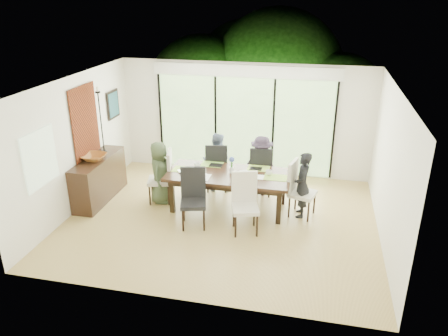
% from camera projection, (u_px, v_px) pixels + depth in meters
% --- Properties ---
extents(floor, '(6.00, 5.00, 0.01)m').
position_uv_depth(floor, '(221.00, 219.00, 8.68)').
color(floor, olive).
rests_on(floor, ground).
extents(ceiling, '(6.00, 5.00, 0.01)m').
position_uv_depth(ceiling, '(221.00, 83.00, 7.64)').
color(ceiling, white).
rests_on(ceiling, wall_back).
extents(wall_back, '(6.00, 0.02, 2.70)m').
position_uv_depth(wall_back, '(244.00, 119.00, 10.42)').
color(wall_back, white).
rests_on(wall_back, floor).
extents(wall_front, '(6.00, 0.02, 2.70)m').
position_uv_depth(wall_front, '(180.00, 220.00, 5.89)').
color(wall_front, silver).
rests_on(wall_front, floor).
extents(wall_left, '(0.02, 5.00, 2.70)m').
position_uv_depth(wall_left, '(75.00, 144.00, 8.76)').
color(wall_left, silver).
rests_on(wall_left, floor).
extents(wall_right, '(0.02, 5.00, 2.70)m').
position_uv_depth(wall_right, '(390.00, 169.00, 7.55)').
color(wall_right, silver).
rests_on(wall_right, floor).
extents(glass_doors, '(4.20, 0.02, 2.30)m').
position_uv_depth(glass_doors, '(244.00, 126.00, 10.44)').
color(glass_doors, '#598C3F').
rests_on(glass_doors, wall_back).
extents(blinds_header, '(4.40, 0.06, 0.28)m').
position_uv_depth(blinds_header, '(245.00, 71.00, 9.94)').
color(blinds_header, white).
rests_on(blinds_header, wall_back).
extents(mullion_a, '(0.05, 0.04, 2.30)m').
position_uv_depth(mullion_a, '(161.00, 121.00, 10.86)').
color(mullion_a, black).
rests_on(mullion_a, wall_back).
extents(mullion_b, '(0.05, 0.04, 2.30)m').
position_uv_depth(mullion_b, '(216.00, 124.00, 10.58)').
color(mullion_b, black).
rests_on(mullion_b, wall_back).
extents(mullion_c, '(0.05, 0.04, 2.30)m').
position_uv_depth(mullion_c, '(273.00, 128.00, 10.29)').
color(mullion_c, black).
rests_on(mullion_c, wall_back).
extents(mullion_d, '(0.05, 0.04, 2.30)m').
position_uv_depth(mullion_d, '(334.00, 132.00, 10.01)').
color(mullion_d, black).
rests_on(mullion_d, wall_back).
extents(side_window, '(0.02, 0.90, 1.00)m').
position_uv_depth(side_window, '(40.00, 158.00, 7.61)').
color(side_window, '#8CAD7F').
rests_on(side_window, wall_left).
extents(deck, '(6.00, 1.80, 0.10)m').
position_uv_depth(deck, '(249.00, 160.00, 11.76)').
color(deck, brown).
rests_on(deck, ground).
extents(rail_top, '(6.00, 0.08, 0.06)m').
position_uv_depth(rail_top, '(254.00, 130.00, 12.25)').
color(rail_top, '#513B22').
rests_on(rail_top, deck).
extents(foliage_left, '(3.20, 3.20, 3.20)m').
position_uv_depth(foliage_left, '(201.00, 89.00, 13.18)').
color(foliage_left, '#14380F').
rests_on(foliage_left, ground).
extents(foliage_mid, '(4.00, 4.00, 4.00)m').
position_uv_depth(foliage_mid, '(277.00, 76.00, 13.14)').
color(foliage_mid, '#14380F').
rests_on(foliage_mid, ground).
extents(foliage_right, '(2.80, 2.80, 2.80)m').
position_uv_depth(foliage_right, '(337.00, 103.00, 12.26)').
color(foliage_right, '#14380F').
rests_on(foliage_right, ground).
extents(foliage_far, '(3.60, 3.60, 3.60)m').
position_uv_depth(foliage_far, '(248.00, 76.00, 14.04)').
color(foliage_far, '#14380F').
rests_on(foliage_far, ground).
extents(table_top, '(2.49, 1.14, 0.06)m').
position_uv_depth(table_top, '(229.00, 175.00, 8.84)').
color(table_top, black).
rests_on(table_top, floor).
extents(table_apron, '(2.28, 0.93, 0.10)m').
position_uv_depth(table_apron, '(229.00, 179.00, 8.88)').
color(table_apron, black).
rests_on(table_apron, floor).
extents(table_leg_fl, '(0.09, 0.09, 0.72)m').
position_uv_depth(table_leg_fl, '(172.00, 196.00, 8.82)').
color(table_leg_fl, black).
rests_on(table_leg_fl, floor).
extents(table_leg_fr, '(0.09, 0.09, 0.72)m').
position_uv_depth(table_leg_fr, '(279.00, 207.00, 8.38)').
color(table_leg_fr, black).
rests_on(table_leg_fr, floor).
extents(table_leg_bl, '(0.09, 0.09, 0.72)m').
position_uv_depth(table_leg_bl, '(185.00, 179.00, 9.59)').
color(table_leg_bl, black).
rests_on(table_leg_bl, floor).
extents(table_leg_br, '(0.09, 0.09, 0.72)m').
position_uv_depth(table_leg_br, '(283.00, 188.00, 9.16)').
color(table_leg_br, black).
rests_on(table_leg_br, floor).
extents(chair_left_end, '(0.58, 0.58, 1.14)m').
position_uv_depth(chair_left_end, '(159.00, 176.00, 9.21)').
color(chair_left_end, beige).
rests_on(chair_left_end, floor).
extents(chair_right_end, '(0.58, 0.58, 1.14)m').
position_uv_depth(chair_right_end, '(303.00, 190.00, 8.61)').
color(chair_right_end, silver).
rests_on(chair_right_end, floor).
extents(chair_far_left, '(0.56, 0.56, 1.14)m').
position_uv_depth(chair_far_left, '(217.00, 166.00, 9.76)').
color(chair_far_left, black).
rests_on(chair_far_left, floor).
extents(chair_far_right, '(0.51, 0.51, 1.14)m').
position_uv_depth(chair_far_right, '(261.00, 169.00, 9.56)').
color(chair_far_right, black).
rests_on(chair_far_right, floor).
extents(chair_near_left, '(0.58, 0.58, 1.14)m').
position_uv_depth(chair_near_left, '(193.00, 199.00, 8.22)').
color(chair_near_left, black).
rests_on(chair_near_left, floor).
extents(chair_near_right, '(0.59, 0.59, 1.14)m').
position_uv_depth(chair_near_right, '(245.00, 204.00, 8.02)').
color(chair_near_right, white).
rests_on(chair_near_right, floor).
extents(person_left_end, '(0.43, 0.65, 1.34)m').
position_uv_depth(person_left_end, '(160.00, 172.00, 9.17)').
color(person_left_end, '#445538').
rests_on(person_left_end, floor).
extents(person_right_end, '(0.44, 0.65, 1.34)m').
position_uv_depth(person_right_end, '(302.00, 185.00, 8.57)').
color(person_right_end, black).
rests_on(person_right_end, floor).
extents(person_far_left, '(0.65, 0.43, 1.34)m').
position_uv_depth(person_far_left, '(217.00, 162.00, 9.71)').
color(person_far_left, slate).
rests_on(person_far_left, floor).
extents(person_far_right, '(0.68, 0.48, 1.34)m').
position_uv_depth(person_far_right, '(261.00, 166.00, 9.51)').
color(person_far_right, '#2C2233').
rests_on(person_far_right, floor).
extents(placemat_left, '(0.46, 0.33, 0.01)m').
position_uv_depth(placemat_left, '(184.00, 169.00, 9.02)').
color(placemat_left, '#90B741').
rests_on(placemat_left, table_top).
extents(placemat_right, '(0.46, 0.33, 0.01)m').
position_uv_depth(placemat_right, '(276.00, 177.00, 8.64)').
color(placemat_right, '#88AD3D').
rests_on(placemat_right, table_top).
extents(placemat_far_l, '(0.46, 0.33, 0.01)m').
position_uv_depth(placemat_far_l, '(212.00, 164.00, 9.28)').
color(placemat_far_l, '#78AA3C').
rests_on(placemat_far_l, table_top).
extents(placemat_far_r, '(0.46, 0.33, 0.01)m').
position_uv_depth(placemat_far_r, '(259.00, 168.00, 9.08)').
color(placemat_far_r, '#9DC245').
rests_on(placemat_far_r, table_top).
extents(placemat_paper, '(0.46, 0.33, 0.01)m').
position_uv_depth(placemat_paper, '(199.00, 177.00, 8.67)').
color(placemat_paper, white).
rests_on(placemat_paper, table_top).
extents(tablet_far_l, '(0.27, 0.19, 0.01)m').
position_uv_depth(tablet_far_l, '(216.00, 165.00, 9.21)').
color(tablet_far_l, black).
rests_on(tablet_far_l, table_top).
extents(tablet_far_r, '(0.25, 0.18, 0.01)m').
position_uv_depth(tablet_far_r, '(256.00, 169.00, 9.04)').
color(tablet_far_r, black).
rests_on(tablet_far_r, table_top).
extents(papers, '(0.31, 0.23, 0.00)m').
position_uv_depth(papers, '(263.00, 177.00, 8.64)').
color(papers, white).
rests_on(papers, table_top).
extents(platter_base, '(0.27, 0.27, 0.02)m').
position_uv_depth(platter_base, '(199.00, 176.00, 8.66)').
color(platter_base, white).
rests_on(platter_base, table_top).
extents(platter_snacks, '(0.21, 0.21, 0.01)m').
position_uv_depth(platter_snacks, '(199.00, 175.00, 8.65)').
color(platter_snacks, orange).
rests_on(platter_snacks, table_top).
extents(vase, '(0.08, 0.08, 0.12)m').
position_uv_depth(vase, '(232.00, 170.00, 8.84)').
color(vase, silver).
rests_on(vase, table_top).
extents(hyacinth_stems, '(0.04, 0.04, 0.17)m').
position_uv_depth(hyacinth_stems, '(232.00, 164.00, 8.79)').
color(hyacinth_stems, '#337226').
rests_on(hyacinth_stems, table_top).
extents(hyacinth_blooms, '(0.11, 0.11, 0.11)m').
position_uv_depth(hyacinth_blooms, '(232.00, 159.00, 8.75)').
color(hyacinth_blooms, '#4356A9').
rests_on(hyacinth_blooms, table_top).
extents(laptop, '(0.41, 0.38, 0.03)m').
position_uv_depth(laptop, '(187.00, 171.00, 8.90)').
color(laptop, silver).
rests_on(laptop, table_top).
extents(cup_a, '(0.18, 0.18, 0.10)m').
position_uv_depth(cup_a, '(197.00, 166.00, 9.09)').
color(cup_a, white).
rests_on(cup_a, table_top).
extents(cup_b, '(0.11, 0.11, 0.10)m').
position_uv_depth(cup_b, '(235.00, 174.00, 8.69)').
color(cup_b, white).
rests_on(cup_b, table_top).
extents(cup_c, '(0.13, 0.13, 0.10)m').
position_uv_depth(cup_c, '(269.00, 173.00, 8.74)').
color(cup_c, white).
rests_on(cup_c, table_top).
extents(book, '(0.27, 0.29, 0.02)m').
position_uv_depth(book, '(241.00, 173.00, 8.82)').
color(book, white).
rests_on(book, table_top).
extents(sideboard, '(0.47, 1.67, 0.94)m').
position_uv_depth(sideboard, '(99.00, 179.00, 9.34)').
color(sideboard, black).
rests_on(sideboard, floor).
extents(bowl, '(0.50, 0.50, 0.12)m').
position_uv_depth(bowl, '(94.00, 157.00, 9.05)').
color(bowl, brown).
rests_on(bowl, sideboard).
extents(candlestick_base, '(0.10, 0.10, 0.04)m').
position_uv_depth(candlestick_base, '(104.00, 152.00, 9.47)').
color(candlestick_base, black).
rests_on(candlestick_base, sideboard).
extents(candlestick_shaft, '(0.03, 0.03, 1.31)m').
position_uv_depth(candlestick_shaft, '(101.00, 123.00, 9.22)').
color(candlestick_shaft, black).
rests_on(candlestick_shaft, sideboard).
extents(candlestick_pan, '(0.10, 0.10, 0.03)m').
position_uv_depth(candlestick_pan, '(98.00, 92.00, 8.97)').
color(candlestick_pan, black).
rests_on(candlestick_pan, sideboard).
extents(candle, '(0.04, 0.04, 0.10)m').
position_uv_depth(candle, '(97.00, 89.00, 8.95)').
color(candle, silver).
rests_on(candle, sideboard).
extents(tapestry, '(0.02, 1.00, 1.50)m').
position_uv_depth(tapestry, '(85.00, 122.00, 8.98)').
color(tapestry, maroon).
rests_on(tapestry, wall_left).
extents(art_frame, '(0.03, 0.55, 0.65)m').
position_uv_depth(art_frame, '(113.00, 104.00, 10.13)').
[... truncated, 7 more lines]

